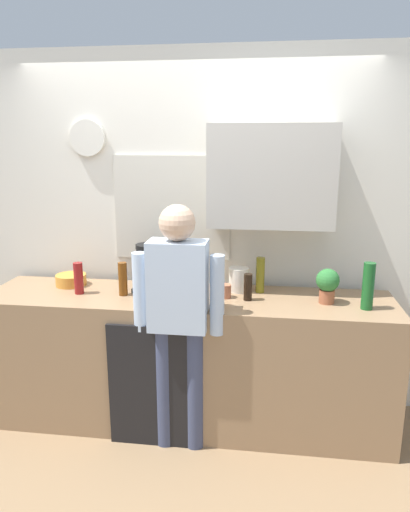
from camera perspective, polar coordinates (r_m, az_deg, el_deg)
ground_plane at (r=3.38m, az=-3.01°, el=-21.73°), size 8.00×8.00×0.00m
kitchen_counter at (r=3.39m, az=-2.16°, el=-12.38°), size 2.79×0.64×0.93m
dishwasher_panel at (r=3.16m, az=-6.57°, el=-15.51°), size 0.56×0.02×0.84m
back_wall_assembly at (r=3.48m, az=-0.05°, el=3.89°), size 4.39×0.42×2.60m
coffee_maker at (r=3.36m, az=-6.76°, el=-1.53°), size 0.20×0.20×0.33m
bottle_olive_oil at (r=3.28m, az=6.71°, el=-2.30°), size 0.06×0.06×0.25m
bottle_red_vinegar at (r=3.36m, az=-15.07°, el=-2.61°), size 0.06×0.06×0.22m
bottle_green_wine at (r=3.11m, az=19.16°, el=-3.47°), size 0.07×0.07×0.30m
bottle_dark_sauce at (r=3.13m, az=5.22°, el=-3.77°), size 0.06×0.06×0.18m
bottle_amber_beer at (r=3.26m, az=-9.92°, el=-2.75°), size 0.06×0.06×0.23m
cup_terracotta_mug at (r=3.18m, az=2.47°, el=-4.26°), size 0.08×0.08×0.09m
cup_yellow_cup at (r=2.99m, az=-2.04°, el=-5.53°), size 0.07×0.07×0.08m
mixing_bowl at (r=3.58m, az=-15.92°, el=-2.79°), size 0.22×0.22×0.08m
potted_plant at (r=3.15m, az=14.62°, el=-3.25°), size 0.15×0.15×0.23m
dish_soap at (r=3.20m, az=-1.48°, el=-3.52°), size 0.06×0.06×0.18m
storage_canister at (r=3.30m, az=4.12°, el=-2.88°), size 0.14×0.14×0.17m
person_at_sink at (r=2.93m, az=-3.25°, el=-6.46°), size 0.57×0.22×1.60m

